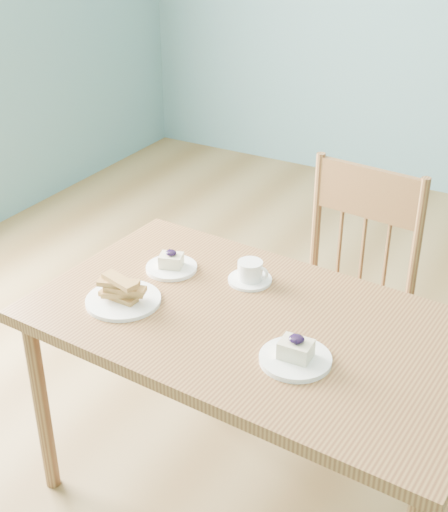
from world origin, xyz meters
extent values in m
cube|color=olive|center=(0.00, 0.00, -0.01)|extent=(5.00, 5.00, 0.01)
cube|color=olive|center=(-0.36, -0.20, 0.65)|extent=(1.28, 0.78, 0.04)
cylinder|color=olive|center=(-0.94, -0.46, 0.31)|extent=(0.05, 0.05, 0.63)
cylinder|color=olive|center=(-0.90, 0.14, 0.31)|extent=(0.05, 0.05, 0.63)
cube|color=olive|center=(-0.31, 0.30, 0.42)|extent=(0.45, 0.43, 0.04)
cylinder|color=olive|center=(-0.51, 0.16, 0.20)|extent=(0.03, 0.03, 0.40)
cylinder|color=olive|center=(-0.16, 0.12, 0.20)|extent=(0.03, 0.03, 0.40)
cylinder|color=olive|center=(-0.47, 0.49, 0.20)|extent=(0.03, 0.03, 0.40)
cylinder|color=olive|center=(-0.12, 0.45, 0.20)|extent=(0.03, 0.03, 0.40)
cylinder|color=olive|center=(-0.48, 0.50, 0.67)|extent=(0.03, 0.03, 0.46)
cylinder|color=olive|center=(-0.11, 0.46, 0.67)|extent=(0.03, 0.03, 0.46)
cube|color=olive|center=(-0.30, 0.48, 0.80)|extent=(0.35, 0.06, 0.18)
cylinder|color=olive|center=(-0.38, 0.49, 0.57)|extent=(0.01, 0.01, 0.27)
cylinder|color=olive|center=(-0.30, 0.48, 0.57)|extent=(0.01, 0.01, 0.27)
cylinder|color=olive|center=(-0.21, 0.47, 0.57)|extent=(0.01, 0.01, 0.27)
cylinder|color=white|center=(-0.19, -0.31, 0.67)|extent=(0.18, 0.18, 0.01)
cube|color=beige|center=(-0.19, -0.31, 0.70)|extent=(0.08, 0.07, 0.05)
ellipsoid|color=black|center=(-0.19, -0.31, 0.73)|extent=(0.04, 0.04, 0.02)
sphere|color=black|center=(-0.18, -0.31, 0.73)|extent=(0.02, 0.02, 0.02)
sphere|color=black|center=(-0.20, -0.30, 0.73)|extent=(0.02, 0.02, 0.02)
sphere|color=black|center=(-0.19, -0.32, 0.73)|extent=(0.02, 0.02, 0.02)
cylinder|color=white|center=(-0.71, -0.08, 0.67)|extent=(0.16, 0.16, 0.01)
cube|color=beige|center=(-0.71, -0.08, 0.70)|extent=(0.08, 0.07, 0.04)
ellipsoid|color=black|center=(-0.71, -0.08, 0.72)|extent=(0.03, 0.03, 0.01)
sphere|color=black|center=(-0.70, -0.08, 0.72)|extent=(0.01, 0.01, 0.01)
sphere|color=black|center=(-0.72, -0.07, 0.72)|extent=(0.01, 0.01, 0.01)
sphere|color=black|center=(-0.71, -0.09, 0.72)|extent=(0.01, 0.01, 0.01)
cylinder|color=white|center=(-0.47, -0.02, 0.67)|extent=(0.13, 0.13, 0.01)
cylinder|color=white|center=(-0.47, -0.02, 0.70)|extent=(0.08, 0.08, 0.06)
cylinder|color=olive|center=(-0.47, -0.02, 0.72)|extent=(0.06, 0.06, 0.00)
torus|color=white|center=(-0.44, -0.02, 0.70)|extent=(0.04, 0.01, 0.04)
cylinder|color=white|center=(-0.73, -0.30, 0.67)|extent=(0.21, 0.21, 0.01)
camera|label=1|loc=(0.36, -1.63, 1.74)|focal=50.00mm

